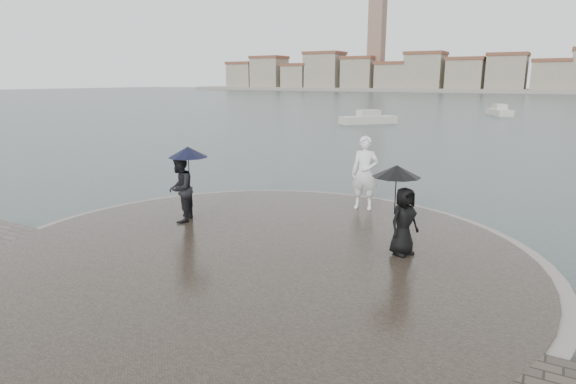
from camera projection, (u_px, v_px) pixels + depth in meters
The scene contains 8 objects.
ground at pixel (143, 335), 7.92m from camera, with size 400.00×400.00×0.00m, color #2B3835.
kerb_ring at pixel (259, 259), 10.84m from camera, with size 12.50×12.50×0.32m, color gray.
quay_tip at pixel (259, 258), 10.84m from camera, with size 11.90×11.90×0.36m, color #2D261E.
statue at pixel (365, 173), 14.07m from camera, with size 0.79×0.52×2.16m, color white.
visitor_left at pixel (182, 181), 12.77m from camera, with size 1.27×1.17×2.04m.
visitor_right at pixel (401, 203), 10.40m from camera, with size 1.16×1.07×1.95m.
far_skyline at pixel (527, 74), 145.25m from camera, with size 260.00×20.00×37.00m.
boats at pixel (441, 115), 51.04m from camera, with size 13.56×23.74×1.50m.
Camera 1 is at (5.66, -5.02, 4.11)m, focal length 30.00 mm.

